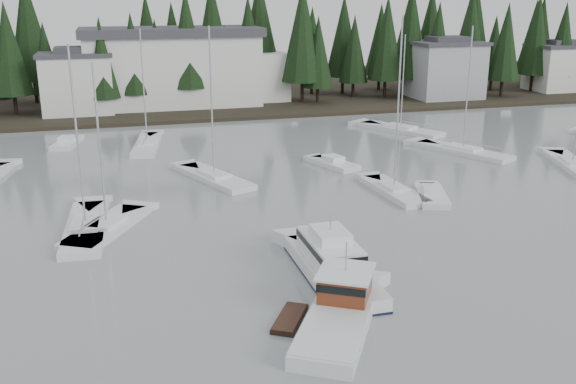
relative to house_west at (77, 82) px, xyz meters
name	(u,v)px	position (x,y,z in m)	size (l,w,h in m)	color
far_shore_land	(195,92)	(18.00, 18.00, -4.65)	(240.00, 54.00, 1.00)	black
conifer_treeline	(205,103)	(18.00, 7.00, -4.65)	(200.00, 22.00, 20.00)	black
house_west	(77,82)	(0.00, 0.00, 0.00)	(9.54, 7.42, 8.75)	silver
house_east_a	(445,69)	(54.00, -1.00, 0.25)	(10.60, 8.48, 9.25)	#999EA0
house_east_b	(559,66)	(76.00, 1.00, -0.25)	(9.54, 7.42, 8.25)	silver
harbor_inn	(187,67)	(15.04, 3.34, 1.12)	(29.50, 11.50, 10.90)	silver
lobster_boat_brown	(338,314)	(14.14, -63.15, -4.15)	(7.15, 9.21, 4.42)	silver
cabin_cruiser_center	(332,266)	(15.68, -57.79, -4.00)	(3.20, 10.13, 4.34)	silver
sailboat_0	(463,153)	(38.93, -32.70, -4.59)	(7.03, 10.82, 13.40)	silver
sailboat_1	(107,230)	(3.07, -46.37, -4.59)	(6.53, 8.87, 12.18)	silver
sailboat_2	(214,179)	(12.39, -35.70, -4.58)	(6.04, 10.16, 13.88)	silver
sailboat_5	(572,166)	(46.22, -40.40, -4.58)	(5.61, 10.32, 13.68)	silver
sailboat_8	(147,146)	(7.54, -20.80, -4.59)	(4.19, 11.19, 13.02)	silver
sailboat_9	(394,192)	(26.09, -43.73, -4.55)	(2.95, 8.54, 14.84)	silver
sailboat_11	(400,131)	(37.51, -20.69, -4.60)	(7.76, 10.91, 11.94)	silver
sailboat_13	(86,230)	(1.67, -46.04, -4.59)	(3.26, 10.89, 13.36)	silver
runabout_1	(432,197)	(28.46, -45.81, -4.52)	(4.09, 6.36, 1.42)	silver
runabout_3	(67,145)	(-0.91, -17.96, -4.52)	(3.45, 6.04, 1.42)	silver
runabout_4	(333,165)	(24.21, -34.00, -4.52)	(4.00, 6.08, 1.42)	silver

